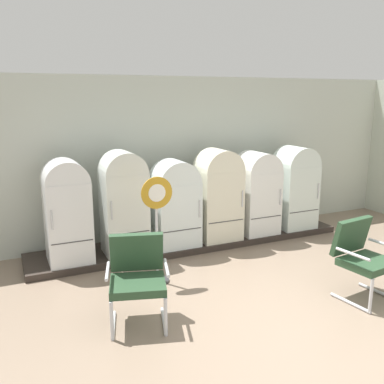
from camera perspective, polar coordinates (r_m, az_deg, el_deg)
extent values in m
cube|color=#836F5D|center=(5.06, 15.06, -17.84)|extent=(12.00, 10.00, 0.05)
cube|color=beige|center=(7.60, -1.98, 4.55)|extent=(11.76, 0.12, 2.84)
cube|color=#47443F|center=(7.52, -2.04, 12.65)|extent=(11.76, 0.07, 0.06)
cube|color=#322923|center=(7.37, 0.00, -6.71)|extent=(5.45, 0.95, 0.10)
cube|color=white|center=(6.52, -16.35, -3.80)|extent=(0.63, 0.66, 1.21)
cylinder|color=white|center=(6.38, -16.69, 1.41)|extent=(0.63, 0.64, 0.63)
cube|color=#383838|center=(6.27, -15.77, -6.52)|extent=(0.58, 0.01, 0.01)
cylinder|color=silver|center=(6.13, -18.32, -3.60)|extent=(0.02, 0.02, 0.28)
cube|color=silver|center=(6.64, -9.08, -2.85)|extent=(0.65, 0.58, 1.28)
cylinder|color=silver|center=(6.49, -9.28, 2.58)|extent=(0.65, 0.57, 0.65)
cube|color=#383838|center=(6.43, -8.30, -5.48)|extent=(0.60, 0.01, 0.01)
cylinder|color=silver|center=(6.25, -10.74, -2.45)|extent=(0.02, 0.02, 0.28)
cube|color=white|center=(6.93, -2.28, -2.95)|extent=(0.71, 0.59, 1.06)
cylinder|color=white|center=(6.80, -2.32, 1.34)|extent=(0.71, 0.58, 0.71)
cube|color=#383838|center=(6.72, -1.30, -5.15)|extent=(0.65, 0.01, 0.01)
cylinder|color=silver|center=(6.74, 1.04, -2.29)|extent=(0.02, 0.02, 0.28)
cube|color=silver|center=(7.23, 3.53, -1.72)|extent=(0.70, 0.58, 1.20)
cylinder|color=silver|center=(7.10, 3.59, 2.95)|extent=(0.70, 0.57, 0.70)
cube|color=#383838|center=(7.04, 4.63, -3.97)|extent=(0.65, 0.01, 0.01)
cylinder|color=silver|center=(7.08, 6.79, -0.91)|extent=(0.02, 0.02, 0.28)
cube|color=white|center=(7.67, 8.61, -1.29)|extent=(0.66, 0.66, 1.12)
cylinder|color=white|center=(7.55, 8.75, 2.85)|extent=(0.66, 0.65, 0.66)
cube|color=#383838|center=(7.45, 9.95, -3.37)|extent=(0.61, 0.01, 0.01)
cylinder|color=silver|center=(7.51, 11.82, -0.66)|extent=(0.02, 0.02, 0.28)
cube|color=silver|center=(8.11, 13.58, -0.57)|extent=(0.69, 0.61, 1.17)
cylinder|color=silver|center=(7.99, 13.80, 3.49)|extent=(0.69, 0.60, 0.69)
cube|color=#383838|center=(7.92, 14.87, -2.52)|extent=(0.63, 0.01, 0.01)
cylinder|color=silver|center=(8.01, 16.64, 0.12)|extent=(0.02, 0.02, 0.28)
cylinder|color=silver|center=(5.03, -10.51, -17.17)|extent=(0.20, 0.57, 0.04)
cylinder|color=silver|center=(4.70, -10.74, -16.59)|extent=(0.05, 0.05, 0.42)
cylinder|color=silver|center=(5.04, -3.79, -16.94)|extent=(0.20, 0.57, 0.04)
cylinder|color=silver|center=(4.70, -3.56, -16.35)|extent=(0.05, 0.05, 0.42)
cube|color=#28452B|center=(4.81, -7.30, -12.29)|extent=(0.73, 0.67, 0.09)
cube|color=#28452B|center=(4.96, -7.46, -8.00)|extent=(0.63, 0.33, 0.48)
cylinder|color=silver|center=(4.75, -11.30, -10.37)|extent=(0.17, 0.46, 0.04)
cylinder|color=silver|center=(4.75, -3.45, -10.12)|extent=(0.17, 0.46, 0.04)
cylinder|color=silver|center=(5.75, 20.50, -13.79)|extent=(0.12, 0.58, 0.04)
cylinder|color=silver|center=(5.52, 22.93, -12.73)|extent=(0.05, 0.05, 0.42)
cylinder|color=silver|center=(6.17, 23.76, -12.19)|extent=(0.12, 0.58, 0.04)
cube|color=#28452B|center=(5.78, 22.59, -8.81)|extent=(0.67, 0.60, 0.09)
cube|color=#28452B|center=(5.84, 20.62, -5.50)|extent=(0.62, 0.25, 0.48)
cylinder|color=silver|center=(5.47, 20.79, -7.81)|extent=(0.10, 0.47, 0.04)
cylinder|color=#2D2D30|center=(6.02, -4.63, -11.75)|extent=(0.32, 0.32, 0.03)
cylinder|color=silver|center=(5.79, -4.74, -6.04)|extent=(0.04, 0.04, 1.24)
cylinder|color=#BB851D|center=(5.59, -4.76, -0.11)|extent=(0.43, 0.02, 0.43)
cylinder|color=white|center=(5.58, -4.72, -0.13)|extent=(0.24, 0.00, 0.24)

